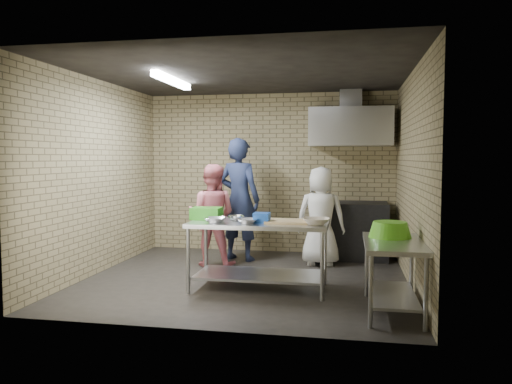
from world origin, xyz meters
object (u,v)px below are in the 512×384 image
(prep_table, at_px, (259,255))
(woman_white, at_px, (321,216))
(side_counter, at_px, (393,277))
(woman_pink, at_px, (212,215))
(stove, at_px, (349,230))
(green_crate, at_px, (207,213))
(blue_tub, at_px, (262,218))
(green_basin, at_px, (390,229))
(bottle_red, at_px, (354,132))
(bottle_green, at_px, (379,133))
(man_navy, at_px, (239,199))

(prep_table, height_order, woman_white, woman_white)
(side_counter, relative_size, woman_white, 0.81)
(prep_table, distance_m, woman_pink, 1.55)
(prep_table, xyz_separation_m, woman_pink, (-0.93, 1.19, 0.34))
(prep_table, distance_m, stove, 2.38)
(side_counter, relative_size, green_crate, 3.23)
(woman_pink, bearing_deg, stove, -155.53)
(stove, bearing_deg, blue_tub, -115.01)
(green_basin, bearing_deg, green_crate, 167.27)
(blue_tub, distance_m, green_basin, 1.49)
(prep_table, distance_m, bottle_red, 3.07)
(woman_pink, bearing_deg, bottle_red, -150.77)
(side_counter, relative_size, stove, 1.00)
(prep_table, distance_m, bottle_green, 3.24)
(woman_white, bearing_deg, prep_table, 65.33)
(green_crate, height_order, blue_tub, green_crate)
(woman_pink, bearing_deg, prep_table, 127.91)
(side_counter, distance_m, man_navy, 3.21)
(side_counter, distance_m, green_crate, 2.42)
(stove, relative_size, woman_pink, 0.79)
(green_basin, bearing_deg, prep_table, 165.90)
(bottle_red, height_order, woman_white, bottle_red)
(green_crate, bearing_deg, blue_tub, -16.35)
(prep_table, bearing_deg, woman_pink, 128.14)
(prep_table, bearing_deg, bottle_green, 56.95)
(blue_tub, distance_m, woman_white, 1.75)
(side_counter, relative_size, green_basin, 2.61)
(stove, relative_size, woman_white, 0.81)
(man_navy, bearing_deg, stove, -147.64)
(bottle_red, height_order, woman_pink, bottle_red)
(side_counter, xyz_separation_m, bottle_red, (-0.40, 2.99, 1.65))
(blue_tub, xyz_separation_m, man_navy, (-0.67, 1.78, 0.06))
(woman_pink, distance_m, woman_white, 1.63)
(side_counter, distance_m, blue_tub, 1.66)
(green_crate, xyz_separation_m, green_basin, (2.22, -0.50, -0.08))
(bottle_red, bearing_deg, stove, -101.77)
(side_counter, height_order, woman_white, woman_white)
(green_basin, bearing_deg, side_counter, -85.43)
(blue_tub, relative_size, woman_white, 0.13)
(man_navy, distance_m, woman_pink, 0.61)
(woman_pink, xyz_separation_m, woman_white, (1.60, 0.34, -0.02))
(green_basin, bearing_deg, bottle_red, 97.90)
(prep_table, distance_m, green_crate, 0.86)
(green_basin, distance_m, woman_white, 2.09)
(side_counter, height_order, green_basin, green_basin)
(man_navy, bearing_deg, woman_white, -168.86)
(green_crate, relative_size, bottle_red, 2.06)
(side_counter, bearing_deg, stove, 99.29)
(blue_tub, bearing_deg, side_counter, -19.65)
(stove, xyz_separation_m, green_basin, (0.43, -2.50, 0.38))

